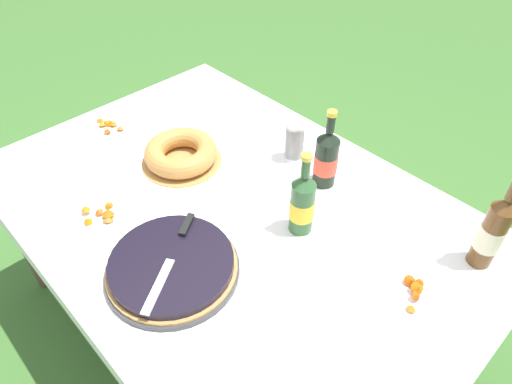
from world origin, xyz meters
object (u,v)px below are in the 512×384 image
bundt_cake (181,153)px  juice_bottle_red (326,158)px  cider_bottle_green (302,203)px  cup_stack (295,141)px  snack_plate_left (413,293)px  berry_tart (172,267)px  snack_plate_near (111,127)px  cider_bottle_amber (493,232)px  serving_knife (174,252)px  snack_plate_right (101,214)px

bundt_cake → juice_bottle_red: juice_bottle_red is taller
cider_bottle_green → juice_bottle_red: 0.25m
cup_stack → snack_plate_left: (0.67, -0.22, -0.07)m
berry_tart → snack_plate_near: (-0.79, 0.26, -0.02)m
cider_bottle_green → cider_bottle_amber: (0.47, 0.29, 0.02)m
serving_knife → cider_bottle_amber: bearing=104.3°
berry_tart → cider_bottle_green: cider_bottle_green is taller
bundt_cake → cider_bottle_green: size_ratio=1.01×
cup_stack → snack_plate_right: (-0.23, -0.71, -0.07)m
berry_tart → cider_bottle_green: bearing=71.1°
snack_plate_right → serving_knife: bearing=9.7°
snack_plate_left → snack_plate_right: snack_plate_left is taller
cider_bottle_amber → snack_plate_near: 1.48m
snack_plate_left → snack_plate_right: 1.02m
cider_bottle_amber → snack_plate_left: bearing=-105.5°
berry_tart → cup_stack: cup_stack is taller
cup_stack → bundt_cake: bearing=-130.4°
berry_tart → cider_bottle_amber: 0.94m
berry_tart → bundt_cake: 0.53m
cider_bottle_amber → snack_plate_right: (-0.97, -0.74, -0.12)m
cup_stack → snack_plate_left: bearing=-18.3°
cider_bottle_green → snack_plate_near: size_ratio=1.29×
cup_stack → juice_bottle_red: 0.18m
berry_tart → snack_plate_left: (0.54, 0.45, -0.02)m
cider_bottle_amber → snack_plate_left: 0.29m
snack_plate_near → cider_bottle_green: bearing=9.3°
juice_bottle_red → snack_plate_right: bearing=-121.0°
juice_bottle_red → cup_stack: bearing=171.0°
snack_plate_left → snack_plate_right: size_ratio=0.95×
berry_tart → juice_bottle_red: 0.65m
berry_tart → serving_knife: size_ratio=1.23×
serving_knife → cider_bottle_amber: cider_bottle_amber is taller
cup_stack → juice_bottle_red: juice_bottle_red is taller
bundt_cake → snack_plate_near: size_ratio=1.30×
cider_bottle_green → snack_plate_left: bearing=5.3°
snack_plate_left → cup_stack: bearing=161.7°
cider_bottle_green → snack_plate_near: cider_bottle_green is taller
serving_knife → snack_plate_left: serving_knife is taller
bundt_cake → snack_plate_left: bearing=6.5°
cider_bottle_green → snack_plate_right: 0.68m
cider_bottle_green → cider_bottle_amber: size_ratio=0.89×
juice_bottle_red → snack_plate_right: 0.80m
bundt_cake → juice_bottle_red: 0.55m
serving_knife → juice_bottle_red: 0.62m
cup_stack → snack_plate_left: size_ratio=0.81×
serving_knife → cider_bottle_green: cider_bottle_green is taller
bundt_cake → snack_plate_left: (0.95, 0.11, -0.03)m
juice_bottle_red → snack_plate_near: bearing=-155.4°
snack_plate_near → bundt_cake: bearing=12.1°
bundt_cake → cider_bottle_green: bearing=7.4°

